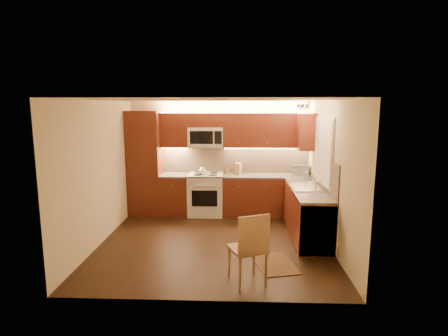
{
  "coord_description": "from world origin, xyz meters",
  "views": [
    {
      "loc": [
        0.42,
        -6.2,
        2.41
      ],
      "look_at": [
        0.15,
        0.55,
        1.25
      ],
      "focal_mm": 29.24,
      "sensor_mm": 36.0,
      "label": 1
    }
  ],
  "objects_px": {
    "stove": "(206,194)",
    "toaster_oven": "(300,170)",
    "kettle": "(203,170)",
    "knife_block": "(238,168)",
    "dining_chair": "(247,247)",
    "soap_bottle": "(306,174)",
    "microwave": "(206,137)",
    "sink": "(306,183)"
  },
  "relations": [
    {
      "from": "soap_bottle",
      "to": "knife_block",
      "type": "bearing_deg",
      "value": 176.55
    },
    {
      "from": "stove",
      "to": "microwave",
      "type": "relative_size",
      "value": 1.21
    },
    {
      "from": "stove",
      "to": "microwave",
      "type": "distance_m",
      "value": 1.27
    },
    {
      "from": "microwave",
      "to": "soap_bottle",
      "type": "xyz_separation_m",
      "value": [
        2.14,
        -0.49,
        -0.73
      ]
    },
    {
      "from": "toaster_oven",
      "to": "knife_block",
      "type": "distance_m",
      "value": 1.38
    },
    {
      "from": "stove",
      "to": "kettle",
      "type": "relative_size",
      "value": 4.58
    },
    {
      "from": "sink",
      "to": "soap_bottle",
      "type": "height_order",
      "value": "soap_bottle"
    },
    {
      "from": "knife_block",
      "to": "sink",
      "type": "bearing_deg",
      "value": -23.6
    },
    {
      "from": "sink",
      "to": "soap_bottle",
      "type": "distance_m",
      "value": 0.78
    },
    {
      "from": "knife_block",
      "to": "dining_chair",
      "type": "distance_m",
      "value": 3.34
    },
    {
      "from": "stove",
      "to": "microwave",
      "type": "bearing_deg",
      "value": 90.0
    },
    {
      "from": "stove",
      "to": "microwave",
      "type": "xyz_separation_m",
      "value": [
        0.0,
        0.14,
        1.26
      ]
    },
    {
      "from": "knife_block",
      "to": "soap_bottle",
      "type": "relative_size",
      "value": 1.29
    },
    {
      "from": "sink",
      "to": "kettle",
      "type": "relative_size",
      "value": 4.28
    },
    {
      "from": "kettle",
      "to": "soap_bottle",
      "type": "relative_size",
      "value": 1.06
    },
    {
      "from": "kettle",
      "to": "knife_block",
      "type": "relative_size",
      "value": 0.82
    },
    {
      "from": "dining_chair",
      "to": "soap_bottle",
      "type": "bearing_deg",
      "value": 42.0
    },
    {
      "from": "knife_block",
      "to": "microwave",
      "type": "bearing_deg",
      "value": -157.91
    },
    {
      "from": "toaster_oven",
      "to": "stove",
      "type": "bearing_deg",
      "value": -167.31
    },
    {
      "from": "stove",
      "to": "soap_bottle",
      "type": "distance_m",
      "value": 2.23
    },
    {
      "from": "stove",
      "to": "toaster_oven",
      "type": "xyz_separation_m",
      "value": [
        2.09,
        0.12,
        0.55
      ]
    },
    {
      "from": "microwave",
      "to": "sink",
      "type": "height_order",
      "value": "microwave"
    },
    {
      "from": "knife_block",
      "to": "dining_chair",
      "type": "height_order",
      "value": "knife_block"
    },
    {
      "from": "stove",
      "to": "soap_bottle",
      "type": "relative_size",
      "value": 4.84
    },
    {
      "from": "soap_bottle",
      "to": "sink",
      "type": "bearing_deg",
      "value": -83.91
    },
    {
      "from": "dining_chair",
      "to": "microwave",
      "type": "bearing_deg",
      "value": 81.26
    },
    {
      "from": "sink",
      "to": "knife_block",
      "type": "relative_size",
      "value": 3.5
    },
    {
      "from": "stove",
      "to": "toaster_oven",
      "type": "distance_m",
      "value": 2.17
    },
    {
      "from": "kettle",
      "to": "toaster_oven",
      "type": "xyz_separation_m",
      "value": [
        2.15,
        0.21,
        -0.01
      ]
    },
    {
      "from": "toaster_oven",
      "to": "soap_bottle",
      "type": "bearing_deg",
      "value": -75.44
    },
    {
      "from": "microwave",
      "to": "stove",
      "type": "bearing_deg",
      "value": -90.0
    },
    {
      "from": "microwave",
      "to": "dining_chair",
      "type": "distance_m",
      "value": 3.6
    },
    {
      "from": "stove",
      "to": "dining_chair",
      "type": "bearing_deg",
      "value": -74.89
    },
    {
      "from": "kettle",
      "to": "knife_block",
      "type": "xyz_separation_m",
      "value": [
        0.78,
        0.25,
        0.0
      ]
    },
    {
      "from": "stove",
      "to": "kettle",
      "type": "bearing_deg",
      "value": -120.53
    },
    {
      "from": "stove",
      "to": "kettle",
      "type": "xyz_separation_m",
      "value": [
        -0.06,
        -0.1,
        0.56
      ]
    },
    {
      "from": "soap_bottle",
      "to": "dining_chair",
      "type": "distance_m",
      "value": 3.11
    },
    {
      "from": "knife_block",
      "to": "soap_bottle",
      "type": "distance_m",
      "value": 1.5
    },
    {
      "from": "sink",
      "to": "dining_chair",
      "type": "distance_m",
      "value": 2.37
    },
    {
      "from": "stove",
      "to": "kettle",
      "type": "height_order",
      "value": "kettle"
    },
    {
      "from": "stove",
      "to": "soap_bottle",
      "type": "xyz_separation_m",
      "value": [
        2.14,
        -0.36,
        0.53
      ]
    },
    {
      "from": "kettle",
      "to": "knife_block",
      "type": "distance_m",
      "value": 0.81
    }
  ]
}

